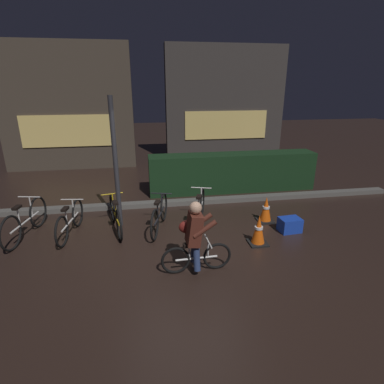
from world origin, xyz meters
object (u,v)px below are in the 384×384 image
object	(u,v)px
street_post	(116,165)
parked_bike_center_right	(159,215)
parked_bike_center_left	(115,215)
parked_bike_right_mid	(200,210)
parked_bike_left_mid	(70,221)
parked_bike_leftmost	(25,221)
blue_crate	(290,225)
cyclist	(195,237)
traffic_cone_far	(266,210)
traffic_cone_near	(259,230)

from	to	relation	value
street_post	parked_bike_center_right	xyz separation A→B (m)	(0.85, -0.34, -1.05)
parked_bike_center_left	parked_bike_center_right	world-z (taller)	parked_bike_center_left
street_post	parked_bike_right_mid	size ratio (longest dim) A/B	1.69
parked_bike_left_mid	parked_bike_right_mid	world-z (taller)	parked_bike_right_mid
parked_bike_leftmost	parked_bike_center_left	xyz separation A→B (m)	(1.77, 0.04, -0.02)
parked_bike_left_mid	blue_crate	world-z (taller)	parked_bike_left_mid
street_post	cyclist	world-z (taller)	street_post
parked_bike_left_mid	parked_bike_right_mid	size ratio (longest dim) A/B	0.93
parked_bike_left_mid	cyclist	size ratio (longest dim) A/B	1.22
parked_bike_left_mid	traffic_cone_far	world-z (taller)	parked_bike_left_mid
parked_bike_center_right	cyclist	distance (m)	1.75
traffic_cone_far	parked_bike_center_left	bearing A→B (deg)	178.36
cyclist	traffic_cone_near	bearing A→B (deg)	24.93
parked_bike_leftmost	parked_bike_center_left	distance (m)	1.78
parked_bike_center_left	cyclist	distance (m)	2.27
street_post	blue_crate	xyz separation A→B (m)	(3.56, -0.90, -1.23)
parked_bike_center_right	parked_bike_left_mid	bearing A→B (deg)	105.03
parked_bike_leftmost	traffic_cone_far	xyz separation A→B (m)	(5.10, -0.06, -0.07)
parked_bike_right_mid	parked_bike_left_mid	bearing A→B (deg)	108.90
parked_bike_center_left	traffic_cone_far	bearing A→B (deg)	-103.56
traffic_cone_far	cyclist	bearing A→B (deg)	-138.98
parked_bike_center_left	street_post	bearing A→B (deg)	-29.33
parked_bike_center_right	traffic_cone_near	xyz separation A→B (m)	(1.86, -0.96, -0.05)
traffic_cone_near	cyclist	distance (m)	1.59
parked_bike_center_left	cyclist	xyz separation A→B (m)	(1.40, -1.77, 0.29)
parked_bike_leftmost	traffic_cone_near	distance (m)	4.67
traffic_cone_near	street_post	bearing A→B (deg)	154.35
parked_bike_right_mid	blue_crate	distance (m)	1.94
traffic_cone_near	parked_bike_center_right	bearing A→B (deg)	152.77
parked_bike_right_mid	traffic_cone_near	world-z (taller)	parked_bike_right_mid
parked_bike_leftmost	blue_crate	bearing A→B (deg)	-85.29
traffic_cone_far	traffic_cone_near	bearing A→B (deg)	-119.23
parked_bike_center_left	parked_bike_right_mid	distance (m)	1.81
parked_bike_leftmost	parked_bike_center_right	world-z (taller)	parked_bike_leftmost
parked_bike_center_right	cyclist	size ratio (longest dim) A/B	1.24
traffic_cone_near	parked_bike_center_left	bearing A→B (deg)	159.02
street_post	parked_bike_left_mid	size ratio (longest dim) A/B	1.82
parked_bike_center_left	parked_bike_center_right	distance (m)	0.93
parked_bike_left_mid	cyclist	bearing A→B (deg)	-117.63
parked_bike_left_mid	blue_crate	bearing A→B (deg)	-88.77
blue_crate	cyclist	distance (m)	2.54
parked_bike_left_mid	parked_bike_right_mid	distance (m)	2.72
parked_bike_leftmost	parked_bike_center_right	xyz separation A→B (m)	(2.70, -0.07, -0.02)
parked_bike_right_mid	blue_crate	world-z (taller)	parked_bike_right_mid
parked_bike_leftmost	parked_bike_center_left	size ratio (longest dim) A/B	1.05
parked_bike_right_mid	traffic_cone_far	world-z (taller)	parked_bike_right_mid
cyclist	traffic_cone_far	bearing A→B (deg)	38.96
parked_bike_leftmost	parked_bike_right_mid	world-z (taller)	parked_bike_leftmost
street_post	parked_bike_center_right	world-z (taller)	street_post
parked_bike_center_right	blue_crate	bearing A→B (deg)	-86.14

